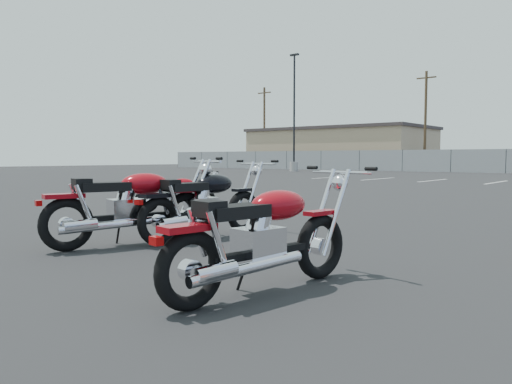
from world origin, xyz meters
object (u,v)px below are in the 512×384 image
Objects in this scene: motorcycle_second_black at (204,203)px; motorcycle_third_red at (130,205)px; motorcycle_rear_red at (263,237)px; motorcycle_front_red at (175,193)px.

motorcycle_third_red reaches higher than motorcycle_second_black.
motorcycle_third_red is (-0.39, -1.01, 0.02)m from motorcycle_second_black.
motorcycle_third_red is 1.08× the size of motorcycle_rear_red.
motorcycle_rear_red reaches higher than motorcycle_front_red.
motorcycle_rear_red is (5.51, -3.88, 0.09)m from motorcycle_front_red.
motorcycle_second_black reaches higher than motorcycle_front_red.
motorcycle_rear_red is (2.86, -0.73, -0.04)m from motorcycle_third_red.
motorcycle_third_red reaches higher than motorcycle_front_red.
motorcycle_second_black is at bearing -35.12° from motorcycle_front_red.
motorcycle_second_black is at bearing 144.86° from motorcycle_rear_red.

